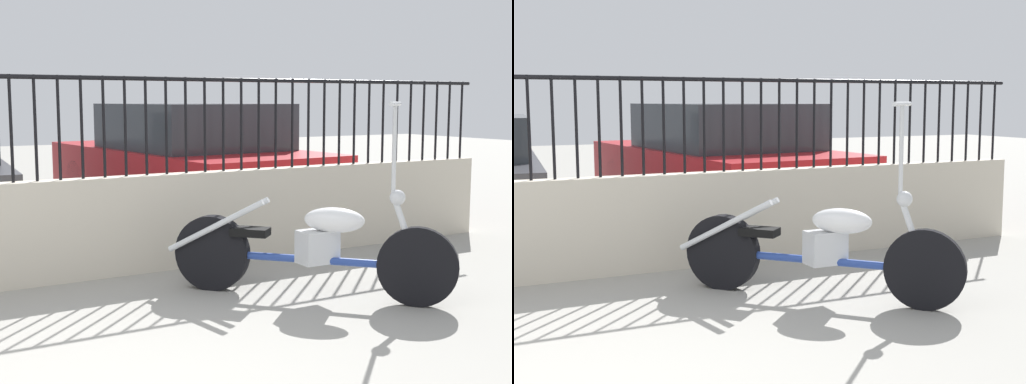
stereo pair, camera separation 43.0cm
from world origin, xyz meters
TOP-DOWN VIEW (x-y plane):
  - motorcycle_blue at (2.27, 1.24)m, footprint 1.54×1.65m
  - car_red at (3.08, 5.01)m, footprint 2.23×4.42m

SIDE VIEW (x-z plane):
  - motorcycle_blue at x=2.27m, z-range -0.34..1.09m
  - car_red at x=3.08m, z-range 0.00..1.39m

